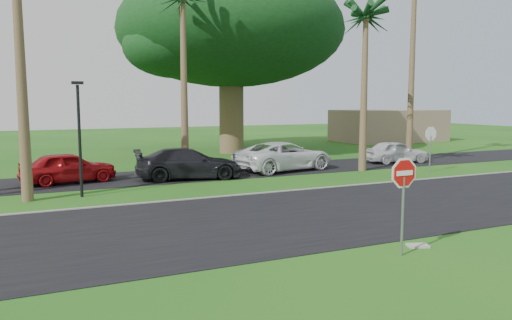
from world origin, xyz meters
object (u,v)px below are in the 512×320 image
object	(u,v)px
stop_sign_near	(403,186)
car_minivan	(284,156)
stop_sign_far	(431,140)
car_dark	(188,164)
car_pickup	(396,152)
car_red	(68,168)

from	to	relation	value
stop_sign_near	car_minivan	bearing A→B (deg)	72.92
stop_sign_far	car_minivan	size ratio (longest dim) A/B	0.46
stop_sign_near	car_minivan	size ratio (longest dim) A/B	0.46
stop_sign_far	car_dark	distance (m)	13.12
car_dark	car_pickup	xyz separation A→B (m)	(13.78, 0.84, -0.07)
stop_sign_far	car_pickup	bearing A→B (deg)	-105.18
car_minivan	stop_sign_far	bearing A→B (deg)	-130.15
car_pickup	stop_sign_near	bearing A→B (deg)	149.07
stop_sign_near	car_dark	bearing A→B (deg)	94.80
stop_sign_far	car_minivan	bearing A→B (deg)	-29.19
car_minivan	car_pickup	size ratio (longest dim) A/B	1.42
car_minivan	car_red	bearing A→B (deg)	76.61
car_dark	car_pickup	size ratio (longest dim) A/B	1.30
car_dark	car_minivan	xyz separation A→B (m)	(5.76, 0.71, 0.04)
car_dark	stop_sign_far	bearing A→B (deg)	-95.18
stop_sign_far	car_minivan	xyz separation A→B (m)	(-6.93, 3.87, -0.98)
car_dark	car_pickup	distance (m)	13.80
stop_sign_near	car_minivan	world-z (taller)	stop_sign_near
stop_sign_near	car_dark	xyz separation A→B (m)	(-1.19, 14.17, -1.01)
stop_sign_near	car_pickup	world-z (taller)	stop_sign_near
stop_sign_near	stop_sign_far	world-z (taller)	same
car_red	car_minivan	size ratio (longest dim) A/B	0.75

